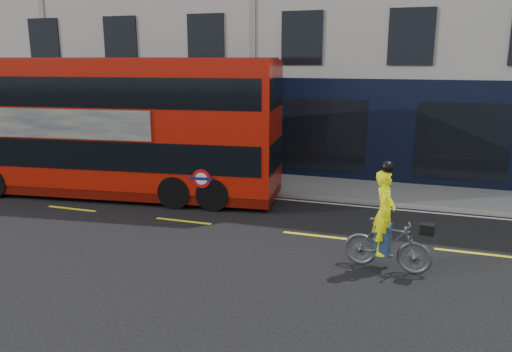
% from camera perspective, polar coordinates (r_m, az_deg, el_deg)
% --- Properties ---
extents(ground, '(120.00, 120.00, 0.00)m').
position_cam_1_polar(ground, '(13.90, -11.03, -6.96)').
color(ground, black).
rests_on(ground, ground).
extents(pavement, '(60.00, 3.00, 0.12)m').
position_cam_1_polar(pavement, '(19.54, -1.77, -0.57)').
color(pavement, gray).
rests_on(pavement, ground).
extents(kerb, '(60.00, 0.12, 0.13)m').
position_cam_1_polar(kerb, '(18.18, -3.39, -1.64)').
color(kerb, gray).
rests_on(kerb, ground).
extents(road_edge_line, '(58.00, 0.10, 0.01)m').
position_cam_1_polar(road_edge_line, '(17.93, -3.74, -2.06)').
color(road_edge_line, silver).
rests_on(road_edge_line, ground).
extents(lane_dashes, '(58.00, 0.12, 0.01)m').
position_cam_1_polar(lane_dashes, '(15.14, -8.27, -5.11)').
color(lane_dashes, yellow).
rests_on(lane_dashes, ground).
extents(bus, '(12.06, 4.08, 4.78)m').
position_cam_1_polar(bus, '(18.14, -16.33, 5.49)').
color(bus, '#A91306').
rests_on(bus, ground).
extents(cyclist, '(2.06, 0.83, 2.55)m').
position_cam_1_polar(cyclist, '(11.81, 14.68, -6.44)').
color(cyclist, '#4E5254').
rests_on(cyclist, ground).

